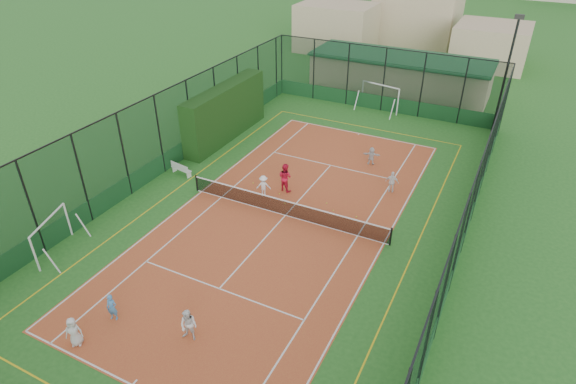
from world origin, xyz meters
The scene contains 18 objects.
ground centered at (0.00, 0.00, 0.00)m, with size 300.00×300.00×0.00m, color #236021.
court_slab centered at (0.00, 0.00, 0.01)m, with size 11.17×23.97×0.01m, color #A73725.
tennis_net centered at (0.00, 0.00, 0.53)m, with size 11.67×0.12×1.06m, color black, non-canonical shape.
perimeter_fence centered at (0.00, 0.00, 2.50)m, with size 18.12×34.12×5.00m, color black, non-canonical shape.
floodlight_ne centered at (8.60, 16.60, 4.12)m, with size 0.60×0.26×8.25m, color black, non-canonical shape.
clubhouse centered at (0.00, 22.00, 1.57)m, with size 15.20×7.20×3.15m, color tan, non-canonical shape.
hedge_left centered at (-8.30, 7.09, 1.87)m, with size 1.28×8.55×3.74m, color black.
white_bench centered at (-7.80, 1.16, 0.42)m, with size 1.48×0.41×0.83m, color white, non-canonical shape.
futsal_goal_near centered at (-8.48, -7.76, 0.94)m, with size 0.85×2.92×1.88m, color white, non-canonical shape.
futsal_goal_far centered at (-0.13, 16.83, 1.07)m, with size 3.31×0.96×2.13m, color white, non-canonical shape.
child_near_left centered at (-3.16, -11.41, 0.66)m, with size 0.64×0.42×1.31m, color silver.
child_near_mid centered at (-2.83, -9.78, 0.62)m, with size 0.45×0.29×1.22m, color #488CCC.
child_near_right centered at (0.57, -9.25, 0.73)m, with size 0.70×0.55×1.44m, color white.
child_far_left centered at (-2.04, 1.26, 0.65)m, with size 0.83×0.48×1.29m, color white.
child_far_right centered at (4.39, 4.96, 0.67)m, with size 0.77×0.32×1.32m, color white.
child_far_back centered at (2.24, 7.73, 0.60)m, with size 1.10×0.35×1.18m, color silver.
coach centered at (-1.23, 2.37, 0.87)m, with size 0.84×0.65×1.72m, color red.
tennis_balls centered at (0.15, 1.76, 0.04)m, with size 6.83×1.23×0.07m.
Camera 1 is at (9.79, -19.14, 14.63)m, focal length 30.00 mm.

